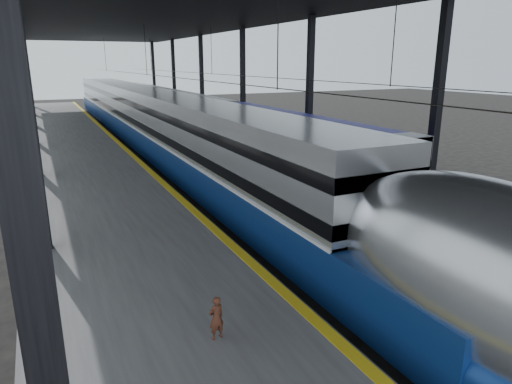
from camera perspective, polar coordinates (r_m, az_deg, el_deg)
ground at (r=12.50m, az=5.17°, el=-14.77°), size 160.00×160.00×0.00m
platform at (r=29.84m, az=-21.07°, el=3.52°), size 6.00×80.00×1.00m
yellow_strip at (r=30.07m, az=-15.86°, el=5.05°), size 0.30×80.00×0.01m
rails at (r=31.52m, az=-6.39°, el=4.32°), size 6.52×80.00×0.16m
canopy at (r=30.26m, az=-11.92°, el=20.82°), size 18.00×75.00×9.47m
tgv_train at (r=34.12m, az=-12.65°, el=8.30°), size 3.08×65.20×4.41m
second_train at (r=42.41m, az=-8.28°, el=9.61°), size 2.61×56.05×3.59m
child at (r=9.46m, az=-5.01°, el=-15.40°), size 0.38×0.29×0.93m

